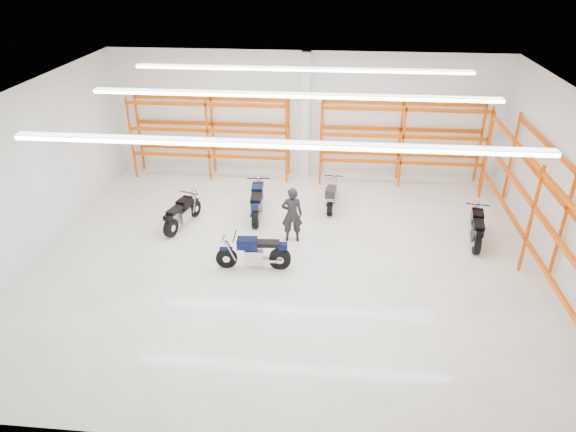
# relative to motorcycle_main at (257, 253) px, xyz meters

# --- Properties ---
(ground) EXTENTS (14.00, 14.00, 0.00)m
(ground) POSITION_rel_motorcycle_main_xyz_m (0.85, 0.54, -0.46)
(ground) COLOR beige
(ground) RESTS_ON ground
(room_shell) EXTENTS (14.02, 12.02, 4.51)m
(room_shell) POSITION_rel_motorcycle_main_xyz_m (0.85, 0.56, 2.82)
(room_shell) COLOR silver
(room_shell) RESTS_ON ground
(motorcycle_main) EXTENTS (2.00, 0.66, 0.98)m
(motorcycle_main) POSITION_rel_motorcycle_main_xyz_m (0.00, 0.00, 0.00)
(motorcycle_main) COLOR black
(motorcycle_main) RESTS_ON ground
(motorcycle_back_a) EXTENTS (0.83, 1.88, 0.94)m
(motorcycle_back_a) POSITION_rel_motorcycle_main_xyz_m (-2.60, 2.00, -0.02)
(motorcycle_back_a) COLOR black
(motorcycle_back_a) RESTS_ON ground
(motorcycle_back_b) EXTENTS (0.73, 2.19, 1.07)m
(motorcycle_back_b) POSITION_rel_motorcycle_main_xyz_m (-0.42, 2.90, 0.04)
(motorcycle_back_b) COLOR black
(motorcycle_back_b) RESTS_ON ground
(motorcycle_back_c) EXTENTS (0.62, 1.94, 1.00)m
(motorcycle_back_c) POSITION_rel_motorcycle_main_xyz_m (1.90, 3.71, 0.02)
(motorcycle_back_c) COLOR black
(motorcycle_back_c) RESTS_ON ground
(motorcycle_back_d) EXTENTS (0.70, 1.97, 0.97)m
(motorcycle_back_d) POSITION_rel_motorcycle_main_xyz_m (6.07, 1.91, -0.00)
(motorcycle_back_d) COLOR black
(motorcycle_back_d) RESTS_ON ground
(standing_man) EXTENTS (0.66, 0.48, 1.68)m
(standing_man) POSITION_rel_motorcycle_main_xyz_m (0.80, 1.54, 0.38)
(standing_man) COLOR black
(standing_man) RESTS_ON ground
(structural_column) EXTENTS (0.32, 0.32, 4.50)m
(structural_column) POSITION_rel_motorcycle_main_xyz_m (0.85, 6.36, 1.79)
(structural_column) COLOR white
(structural_column) RESTS_ON ground
(pallet_racking_back_left) EXTENTS (5.67, 0.87, 3.00)m
(pallet_racking_back_left) POSITION_rel_motorcycle_main_xyz_m (-2.55, 6.02, 1.33)
(pallet_racking_back_left) COLOR #E45300
(pallet_racking_back_left) RESTS_ON ground
(pallet_racking_back_right) EXTENTS (5.67, 0.87, 3.00)m
(pallet_racking_back_right) POSITION_rel_motorcycle_main_xyz_m (4.25, 6.02, 1.33)
(pallet_racking_back_right) COLOR #E45300
(pallet_racking_back_right) RESTS_ON ground
(pallet_racking_side) EXTENTS (0.87, 9.07, 3.00)m
(pallet_racking_side) POSITION_rel_motorcycle_main_xyz_m (7.33, 0.54, 1.35)
(pallet_racking_side) COLOR #E45300
(pallet_racking_side) RESTS_ON ground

